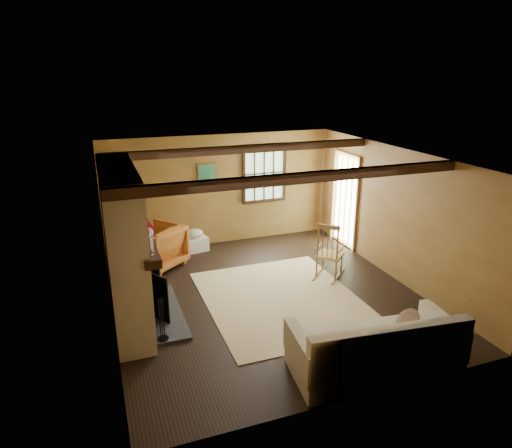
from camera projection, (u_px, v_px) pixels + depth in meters
name	position (u px, v px, depth m)	size (l,w,h in m)	color
ground	(266.00, 296.00, 7.82)	(5.50, 5.50, 0.00)	black
room_envelope	(273.00, 199.00, 7.59)	(5.02, 5.52, 2.44)	olive
fireplace	(126.00, 253.00, 6.74)	(1.02, 2.30, 2.40)	#A5533F
rug	(281.00, 299.00, 7.70)	(2.50, 3.00, 0.01)	beige
rocking_chair	(329.00, 254.00, 8.42)	(0.84, 0.83, 1.08)	tan
sofa	(376.00, 352.00, 5.76)	(2.21, 1.16, 0.86)	beige
firewood_pile	(130.00, 251.00, 9.44)	(0.64, 0.12, 0.23)	brown
laundry_basket	(195.00, 244.00, 9.73)	(0.50, 0.38, 0.30)	white
basket_pillow	(194.00, 233.00, 9.65)	(0.36, 0.29, 0.18)	beige
armchair	(157.00, 246.00, 8.86)	(0.89, 0.92, 0.83)	#BF6026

